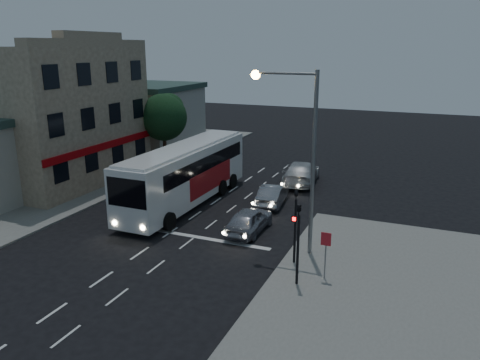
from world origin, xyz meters
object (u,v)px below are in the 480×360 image
at_px(car_sedan_a, 273,194).
at_px(regulatory_sign, 326,248).
at_px(car_suv, 249,220).
at_px(traffic_signal_side, 298,235).
at_px(tour_bus, 186,173).
at_px(car_sedan_b, 301,172).
at_px(streetlight, 301,142).
at_px(street_tree, 163,115).
at_px(traffic_signal_main, 295,217).

xyz_separation_m(car_sedan_a, regulatory_sign, (5.55, -9.16, 0.92)).
height_order(car_suv, traffic_signal_side, traffic_signal_side).
height_order(tour_bus, car_sedan_b, tour_bus).
xyz_separation_m(traffic_signal_side, streetlight, (-0.96, 3.40, 3.31)).
height_order(car_sedan_b, street_tree, street_tree).
distance_m(tour_bus, streetlight, 10.66).
bearing_deg(traffic_signal_main, tour_bus, 146.82).
relative_size(car_sedan_a, regulatory_sign, 1.88).
xyz_separation_m(car_suv, traffic_signal_main, (3.53, -3.02, 1.71)).
relative_size(car_sedan_b, traffic_signal_main, 1.40).
distance_m(car_sedan_a, street_tree, 13.96).
bearing_deg(tour_bus, traffic_signal_side, -38.45).
height_order(car_suv, car_sedan_a, car_suv).
height_order(traffic_signal_side, streetlight, streetlight).
bearing_deg(car_suv, traffic_signal_main, 139.74).
height_order(car_suv, streetlight, streetlight).
bearing_deg(street_tree, streetlight, -39.51).
xyz_separation_m(car_sedan_b, traffic_signal_main, (3.45, -13.77, 1.59)).
height_order(traffic_signal_main, regulatory_sign, traffic_signal_main).
height_order(car_sedan_b, traffic_signal_side, traffic_signal_side).
bearing_deg(regulatory_sign, car_sedan_a, 121.19).
bearing_deg(traffic_signal_side, regulatory_sign, 43.92).
relative_size(tour_bus, street_tree, 2.08).
bearing_deg(streetlight, traffic_signal_main, -79.80).
relative_size(car_suv, traffic_signal_main, 1.02).
distance_m(car_suv, street_tree, 17.06).
bearing_deg(traffic_signal_main, traffic_signal_side, -70.51).
bearing_deg(regulatory_sign, car_suv, 142.36).
relative_size(regulatory_sign, street_tree, 0.35).
xyz_separation_m(car_sedan_a, street_tree, (-11.96, 6.10, 3.82)).
bearing_deg(streetlight, street_tree, 140.49).
bearing_deg(street_tree, tour_bus, -51.21).
relative_size(car_sedan_a, car_sedan_b, 0.72).
bearing_deg(car_suv, street_tree, -42.16).
distance_m(traffic_signal_main, traffic_signal_side, 2.10).
bearing_deg(traffic_signal_main, car_suv, 139.46).
distance_m(car_sedan_b, traffic_signal_side, 16.37).
relative_size(tour_bus, streetlight, 1.44).
xyz_separation_m(car_sedan_a, streetlight, (3.59, -6.73, 5.05)).
bearing_deg(car_sedan_a, streetlight, 111.88).
distance_m(tour_bus, street_tree, 10.84).
bearing_deg(car_suv, regulatory_sign, 142.64).
distance_m(car_sedan_a, car_sedan_b, 5.64).
height_order(tour_bus, traffic_signal_side, traffic_signal_side).
bearing_deg(traffic_signal_main, car_sedan_a, 115.27).
height_order(car_suv, regulatory_sign, regulatory_sign).
relative_size(traffic_signal_side, regulatory_sign, 1.86).
bearing_deg(car_sedan_a, traffic_signal_side, 107.97).
distance_m(traffic_signal_main, street_tree, 21.38).
bearing_deg(streetlight, traffic_signal_side, -74.30).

